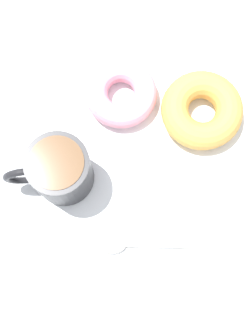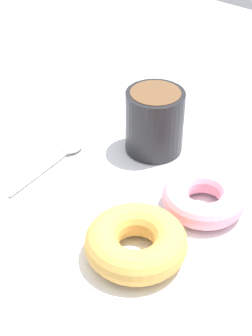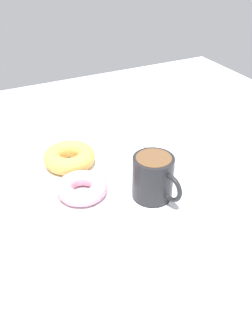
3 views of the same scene
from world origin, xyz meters
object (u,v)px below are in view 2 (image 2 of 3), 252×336
at_px(donut_near_cup, 204,198).
at_px(spoon, 63,154).
at_px(coffee_cup, 155,119).
at_px(donut_far, 136,243).

relative_size(donut_near_cup, spoon, 0.70).
distance_m(coffee_cup, donut_near_cup, 0.14).
relative_size(donut_far, spoon, 0.79).
bearing_deg(spoon, coffee_cup, 49.76).
xyz_separation_m(donut_far, spoon, (-0.19, 0.08, -0.01)).
distance_m(donut_far, spoon, 0.20).
bearing_deg(coffee_cup, donut_near_cup, -28.49).
bearing_deg(donut_near_cup, coffee_cup, 151.51).
height_order(coffee_cup, donut_near_cup, coffee_cup).
bearing_deg(coffee_cup, donut_far, -58.94).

